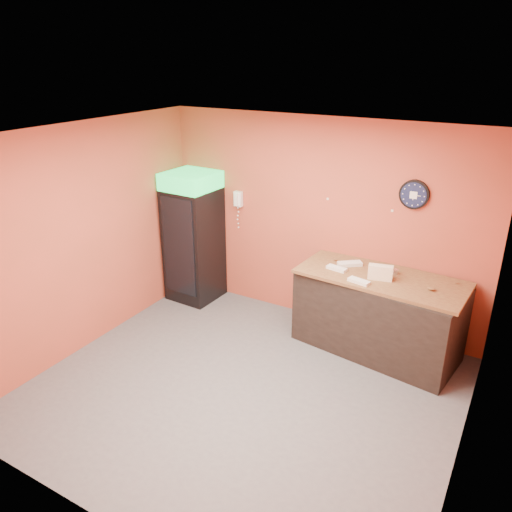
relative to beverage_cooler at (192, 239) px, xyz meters
The scene contains 15 objects.
floor 2.63m from the beverage_cooler, 41.00° to the right, with size 4.50×4.50×0.00m, color #47474C.
back_wall 1.94m from the beverage_cooler, 12.02° to the left, with size 4.50×0.02×2.80m, color #B44532.
left_wall 1.72m from the beverage_cooler, 104.05° to the right, with size 0.02×4.00×2.80m, color #B44532.
right_wall 4.42m from the beverage_cooler, 21.40° to the right, with size 0.02×4.00×2.80m, color #B44532.
ceiling 3.07m from the beverage_cooler, 41.00° to the right, with size 4.50×4.00×0.02m, color white.
beverage_cooler is the anchor object (origin of this frame).
prep_counter 2.90m from the beverage_cooler, ahead, with size 1.97×0.87×0.98m, color black.
wall_clock 3.22m from the beverage_cooler, ahead, with size 0.35×0.06×0.35m.
wall_phone 0.93m from the beverage_cooler, 29.58° to the left, with size 0.12×0.10×0.22m.
butcher_paper 2.86m from the beverage_cooler, ahead, with size 2.00×0.88×0.04m, color olive.
sub_roll_stack 2.88m from the beverage_cooler, ahead, with size 0.30×0.16×0.18m.
wrapped_sandwich_left 2.33m from the beverage_cooler, ahead, with size 0.25×0.10×0.04m, color silver.
wrapped_sandwich_mid 2.71m from the beverage_cooler, ahead, with size 0.26×0.10×0.04m, color silver.
wrapped_sandwich_right 2.42m from the beverage_cooler, ahead, with size 0.30×0.12×0.04m, color silver.
kitchen_tool 3.00m from the beverage_cooler, ahead, with size 0.06×0.06×0.06m, color silver.
Camera 1 is at (2.42, -3.92, 3.54)m, focal length 35.00 mm.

